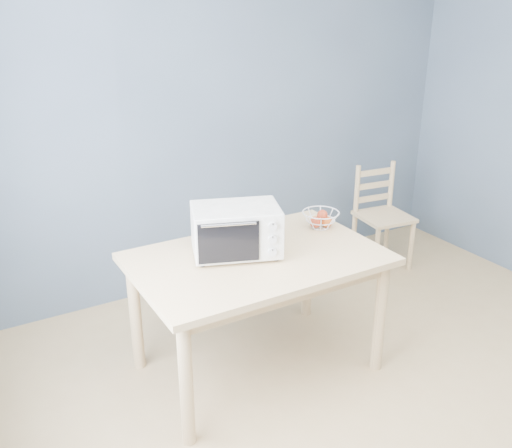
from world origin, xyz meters
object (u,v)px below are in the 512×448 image
dining_table (257,272)px  toaster_oven (233,230)px  fruit_basket (320,219)px  dining_chair (381,217)px

dining_table → toaster_oven: 0.29m
dining_table → fruit_basket: 0.60m
dining_table → toaster_oven: toaster_oven is taller
toaster_oven → dining_chair: (1.73, 0.65, -0.48)m
toaster_oven → fruit_basket: toaster_oven is taller
fruit_basket → dining_chair: 1.27m
fruit_basket → dining_chair: fruit_basket is taller
fruit_basket → dining_chair: bearing=28.6°
toaster_oven → fruit_basket: bearing=26.4°
dining_chair → fruit_basket: bearing=-144.3°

